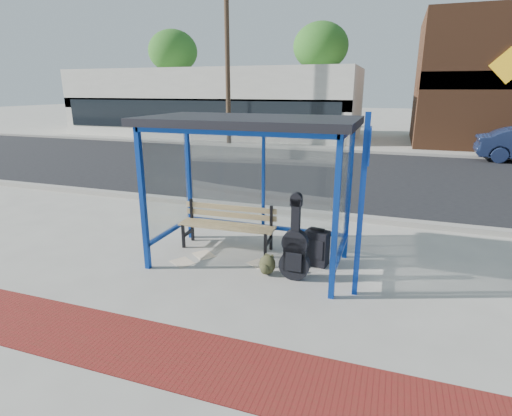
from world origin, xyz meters
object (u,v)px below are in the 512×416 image
at_px(suitcase, 317,248).
at_px(backpack, 267,265).
at_px(bench, 228,223).
at_px(guitar_bag, 295,250).

bearing_deg(suitcase, backpack, -128.26).
bearing_deg(bench, backpack, -41.35).
relative_size(bench, backpack, 5.55).
bearing_deg(guitar_bag, backpack, 175.92).
xyz_separation_m(suitcase, backpack, (-0.67, -0.60, -0.15)).
height_order(bench, suitcase, bench).
xyz_separation_m(bench, backpack, (1.02, -0.83, -0.32)).
bearing_deg(backpack, guitar_bag, 3.93).
bearing_deg(bench, suitcase, -9.91).
height_order(guitar_bag, suitcase, guitar_bag).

